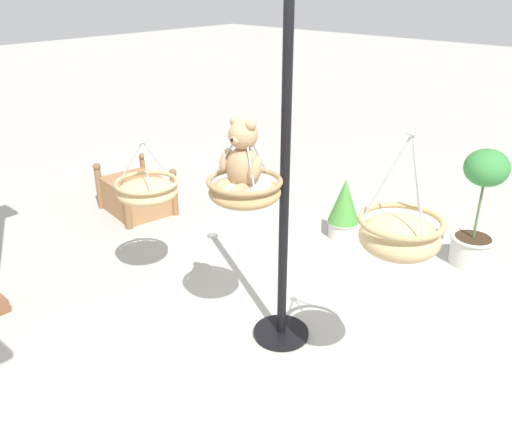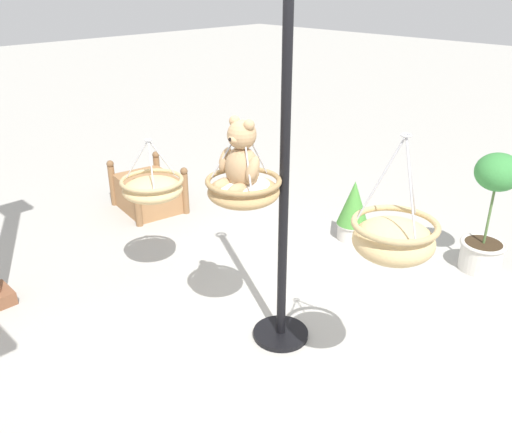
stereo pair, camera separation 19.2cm
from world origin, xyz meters
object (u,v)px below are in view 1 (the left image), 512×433
(hanging_basket_left_high, at_px, (400,235))
(potted_plant_tall_leafy, at_px, (479,208))
(teddy_bear, at_px, (242,160))
(potted_plant_small_succulent, at_px, (344,208))
(hanging_basket_right_low, at_px, (147,190))
(display_pole_central, at_px, (283,243))
(wooden_planter_box, at_px, (137,194))
(hanging_basket_with_teddy, at_px, (245,190))

(hanging_basket_left_high, relative_size, potted_plant_tall_leafy, 0.63)
(teddy_bear, distance_m, potted_plant_small_succulent, 2.43)
(teddy_bear, xyz_separation_m, potted_plant_small_succulent, (0.47, -2.07, -1.17))
(hanging_basket_right_low, height_order, potted_plant_small_succulent, hanging_basket_right_low)
(potted_plant_small_succulent, bearing_deg, display_pole_central, 109.02)
(wooden_planter_box, bearing_deg, potted_plant_tall_leafy, -157.33)
(hanging_basket_right_low, bearing_deg, wooden_planter_box, -31.19)
(hanging_basket_with_teddy, distance_m, potted_plant_tall_leafy, 2.63)
(teddy_bear, relative_size, wooden_planter_box, 0.55)
(hanging_basket_with_teddy, xyz_separation_m, hanging_basket_right_low, (1.19, -0.04, -0.33))
(hanging_basket_left_high, relative_size, wooden_planter_box, 0.80)
(teddy_bear, height_order, hanging_basket_right_low, teddy_bear)
(wooden_planter_box, bearing_deg, hanging_basket_right_low, 148.81)
(display_pole_central, relative_size, potted_plant_small_succulent, 3.91)
(hanging_basket_with_teddy, relative_size, teddy_bear, 1.12)
(potted_plant_tall_leafy, relative_size, potted_plant_small_succulent, 1.76)
(hanging_basket_left_high, height_order, hanging_basket_right_low, hanging_basket_left_high)
(hanging_basket_with_teddy, distance_m, wooden_planter_box, 3.05)
(hanging_basket_with_teddy, xyz_separation_m, teddy_bear, (0.00, 0.02, 0.22))
(teddy_bear, distance_m, potted_plant_tall_leafy, 2.72)
(hanging_basket_with_teddy, xyz_separation_m, wooden_planter_box, (2.70, -0.95, -1.06))
(hanging_basket_right_low, bearing_deg, hanging_basket_with_teddy, 178.28)
(display_pole_central, bearing_deg, hanging_basket_with_teddy, 59.04)
(hanging_basket_left_high, bearing_deg, hanging_basket_with_teddy, 5.87)
(display_pole_central, bearing_deg, hanging_basket_right_low, 9.12)
(hanging_basket_left_high, bearing_deg, display_pole_central, -7.97)
(teddy_bear, relative_size, hanging_basket_left_high, 0.68)
(hanging_basket_left_high, distance_m, potted_plant_small_succulent, 2.67)
(hanging_basket_right_low, bearing_deg, hanging_basket_left_high, -178.03)
(potted_plant_small_succulent, bearing_deg, teddy_bear, 102.78)
(hanging_basket_with_teddy, distance_m, potted_plant_small_succulent, 2.31)
(display_pole_central, height_order, teddy_bear, display_pole_central)
(potted_plant_small_succulent, bearing_deg, hanging_basket_left_high, 129.36)
(display_pole_central, distance_m, hanging_basket_left_high, 1.07)
(hanging_basket_with_teddy, distance_m, hanging_basket_right_low, 1.23)
(display_pole_central, distance_m, hanging_basket_with_teddy, 0.54)
(teddy_bear, height_order, potted_plant_small_succulent, teddy_bear)
(hanging_basket_right_low, relative_size, wooden_planter_box, 0.59)
(potted_plant_tall_leafy, bearing_deg, hanging_basket_left_high, 97.81)
(hanging_basket_with_teddy, distance_m, hanging_basket_left_high, 1.12)
(hanging_basket_with_teddy, bearing_deg, wooden_planter_box, -19.40)
(display_pole_central, relative_size, hanging_basket_right_low, 4.79)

